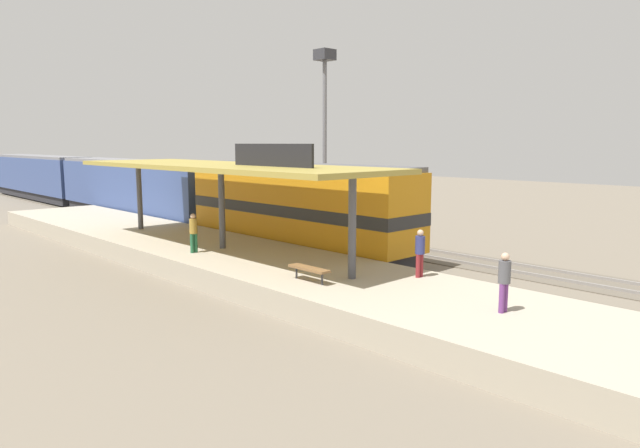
# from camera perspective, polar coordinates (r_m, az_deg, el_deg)

# --- Properties ---
(ground_plane) EXTENTS (120.00, 120.00, 0.00)m
(ground_plane) POSITION_cam_1_polar(r_m,az_deg,el_deg) (30.25, 0.67, -2.53)
(ground_plane) COLOR #706656
(track_near) EXTENTS (3.20, 110.00, 0.16)m
(track_near) POSITION_cam_1_polar(r_m,az_deg,el_deg) (28.91, -2.17, -2.98)
(track_near) COLOR #5F5649
(track_near) RESTS_ON ground
(track_far) EXTENTS (3.20, 110.00, 0.16)m
(track_far) POSITION_cam_1_polar(r_m,az_deg,el_deg) (32.09, 3.99, -1.87)
(track_far) COLOR #5F5649
(track_far) RESTS_ON ground
(platform) EXTENTS (6.00, 44.00, 0.90)m
(platform) POSITION_cam_1_polar(r_m,az_deg,el_deg) (26.06, -9.77, -3.39)
(platform) COLOR #A89E89
(platform) RESTS_ON ground
(station_canopy) EXTENTS (5.20, 18.00, 4.70)m
(station_canopy) POSITION_cam_1_polar(r_m,az_deg,el_deg) (25.49, -9.87, 5.61)
(station_canopy) COLOR #47474C
(station_canopy) RESTS_ON platform
(platform_bench) EXTENTS (0.44, 1.70, 0.50)m
(platform_bench) POSITION_cam_1_polar(r_m,az_deg,el_deg) (19.40, -1.12, -4.56)
(platform_bench) COLOR #333338
(platform_bench) RESTS_ON platform
(locomotive) EXTENTS (2.93, 14.43, 4.44)m
(locomotive) POSITION_cam_1_polar(r_m,az_deg,el_deg) (28.68, -2.43, 1.74)
(locomotive) COLOR #28282D
(locomotive) RESTS_ON track_near
(passenger_carriage_front) EXTENTS (2.90, 20.00, 4.24)m
(passenger_carriage_front) POSITION_cam_1_polar(r_m,az_deg,el_deg) (43.79, -18.22, 3.44)
(passenger_carriage_front) COLOR #28282D
(passenger_carriage_front) RESTS_ON track_near
(passenger_carriage_rear) EXTENTS (2.90, 20.00, 4.24)m
(passenger_carriage_rear) POSITION_cam_1_polar(r_m,az_deg,el_deg) (63.16, -26.45, 4.33)
(passenger_carriage_rear) COLOR #28282D
(passenger_carriage_rear) RESTS_ON track_near
(light_mast) EXTENTS (1.10, 1.10, 11.70)m
(light_mast) POSITION_cam_1_polar(r_m,az_deg,el_deg) (38.25, 0.48, 12.34)
(light_mast) COLOR slate
(light_mast) RESTS_ON ground
(person_waiting) EXTENTS (0.34, 0.34, 1.71)m
(person_waiting) POSITION_cam_1_polar(r_m,az_deg,el_deg) (20.25, 10.06, -2.67)
(person_waiting) COLOR maroon
(person_waiting) RESTS_ON platform
(person_walking) EXTENTS (0.34, 0.34, 1.71)m
(person_walking) POSITION_cam_1_polar(r_m,az_deg,el_deg) (16.65, 18.12, -5.32)
(person_walking) COLOR #663375
(person_walking) RESTS_ON platform
(person_boarding) EXTENTS (0.34, 0.34, 1.71)m
(person_boarding) POSITION_cam_1_polar(r_m,az_deg,el_deg) (25.01, -12.66, -0.69)
(person_boarding) COLOR #23603D
(person_boarding) RESTS_ON platform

